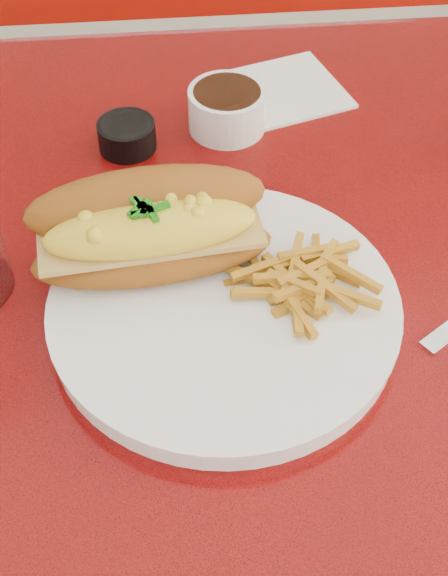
{
  "coord_description": "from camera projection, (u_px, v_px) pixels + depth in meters",
  "views": [
    {
      "loc": [
        -0.15,
        -0.54,
        1.3
      ],
      "look_at": [
        -0.1,
        -0.1,
        0.81
      ],
      "focal_mm": 50.0,
      "sensor_mm": 36.0,
      "label": 1
    }
  ],
  "objects": [
    {
      "name": "mac_hoagie",
      "position": [
        150.0,
        228.0,
        0.68
      ],
      "size": [
        0.22,
        0.12,
        0.09
      ],
      "rotation": [
        0.0,
        0.0,
        0.1
      ],
      "color": "#975518",
      "rests_on": "dinner_plate"
    },
    {
      "name": "diner_table",
      "position": [
        309.0,
        340.0,
        0.88
      ],
      "size": [
        1.23,
        0.83,
        0.77
      ],
      "color": "red",
      "rests_on": "ground"
    },
    {
      "name": "fork",
      "position": [
        285.0,
        254.0,
        0.72
      ],
      "size": [
        0.03,
        0.13,
        0.0
      ],
      "rotation": [
        0.0,
        0.0,
        1.74
      ],
      "color": "silver",
      "rests_on": "dinner_plate"
    },
    {
      "name": "sauce_cup_left",
      "position": [
        127.0,
        134.0,
        0.84
      ],
      "size": [
        0.08,
        0.08,
        0.03
      ],
      "rotation": [
        0.0,
        0.0,
        -0.39
      ],
      "color": "black",
      "rests_on": "diner_table"
    },
    {
      "name": "gravy_ramekin",
      "position": [
        227.0,
        108.0,
        0.86
      ],
      "size": [
        0.09,
        0.09,
        0.05
      ],
      "rotation": [
        0.0,
        0.0,
        -0.08
      ],
      "color": "white",
      "rests_on": "diner_table"
    },
    {
      "name": "paper_napkin",
      "position": [
        286.0,
        90.0,
        0.93
      ],
      "size": [
        0.15,
        0.15,
        0.0
      ],
      "primitive_type": "cube",
      "rotation": [
        0.0,
        0.0,
        0.3
      ],
      "color": "white",
      "rests_on": "diner_table"
    },
    {
      "name": "fries_pile",
      "position": [
        309.0,
        279.0,
        0.68
      ],
      "size": [
        0.12,
        0.12,
        0.03
      ],
      "primitive_type": null,
      "rotation": [
        0.0,
        0.0,
        0.41
      ],
      "color": "gold",
      "rests_on": "dinner_plate"
    },
    {
      "name": "dinner_plate",
      "position": [
        224.0,
        310.0,
        0.68
      ],
      "size": [
        0.35,
        0.35,
        0.02
      ],
      "rotation": [
        0.0,
        0.0,
        0.19
      ],
      "color": "white",
      "rests_on": "diner_table"
    },
    {
      "name": "ground",
      "position": [
        280.0,
        569.0,
        1.33
      ],
      "size": [
        8.0,
        8.0,
        0.0
      ],
      "primitive_type": "plane",
      "color": "beige",
      "rests_on": "ground"
    },
    {
      "name": "booth_bench_far",
      "position": [
        232.0,
        135.0,
        1.67
      ],
      "size": [
        1.2,
        0.51,
        0.9
      ],
      "color": "#99150A",
      "rests_on": "ground"
    }
  ]
}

